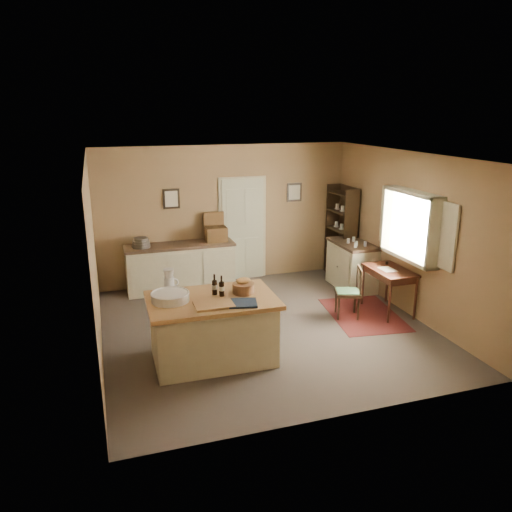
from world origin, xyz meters
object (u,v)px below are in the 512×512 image
at_px(work_island, 212,327).
at_px(desk_chair, 348,293).
at_px(sideboard, 181,265).
at_px(right_cabinet, 352,265).
at_px(writing_desk, 390,275).
at_px(shelving_unit, 343,232).

xyz_separation_m(work_island, desk_chair, (2.47, 0.76, -0.06)).
distance_m(sideboard, right_cabinet, 3.29).
bearing_deg(sideboard, right_cabinet, -16.00).
bearing_deg(work_island, writing_desk, 13.77).
bearing_deg(right_cabinet, sideboard, 164.00).
height_order(sideboard, desk_chair, sideboard).
distance_m(work_island, desk_chair, 2.59).
bearing_deg(work_island, right_cabinet, 32.98).
height_order(work_island, shelving_unit, shelving_unit).
xyz_separation_m(work_island, right_cabinet, (3.24, 2.03, -0.02)).
bearing_deg(work_island, sideboard, 89.46).
relative_size(sideboard, shelving_unit, 1.10).
height_order(work_island, sideboard, work_island).
bearing_deg(writing_desk, shelving_unit, 85.72).
xyz_separation_m(work_island, writing_desk, (3.24, 0.74, 0.19)).
bearing_deg(right_cabinet, desk_chair, -121.03).
relative_size(right_cabinet, shelving_unit, 0.59).
height_order(desk_chair, right_cabinet, right_cabinet).
distance_m(writing_desk, shelving_unit, 2.02).
relative_size(desk_chair, right_cabinet, 0.77).
xyz_separation_m(desk_chair, shelving_unit, (0.91, 1.98, 0.51)).
bearing_deg(shelving_unit, sideboard, 176.55).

